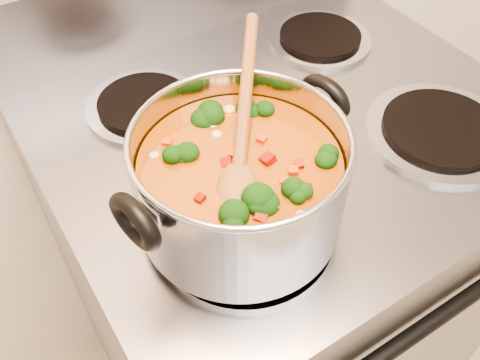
% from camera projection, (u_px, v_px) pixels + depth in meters
% --- Properties ---
extents(electric_range, '(0.78, 0.70, 1.08)m').
position_uv_depth(electric_range, '(275.00, 271.00, 1.20)').
color(electric_range, gray).
rests_on(electric_range, ground).
extents(stockpot, '(0.33, 0.26, 0.16)m').
position_uv_depth(stockpot, '(240.00, 182.00, 0.66)').
color(stockpot, '#ADAEB6').
rests_on(stockpot, electric_range).
extents(wooden_spoon, '(0.21, 0.26, 0.09)m').
position_uv_depth(wooden_spoon, '(241.00, 139.00, 0.64)').
color(wooden_spoon, brown).
rests_on(wooden_spoon, stockpot).
extents(cooktop_crumbs, '(0.06, 0.34, 0.01)m').
position_uv_depth(cooktop_crumbs, '(233.00, 257.00, 0.68)').
color(cooktop_crumbs, black).
rests_on(cooktop_crumbs, electric_range).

